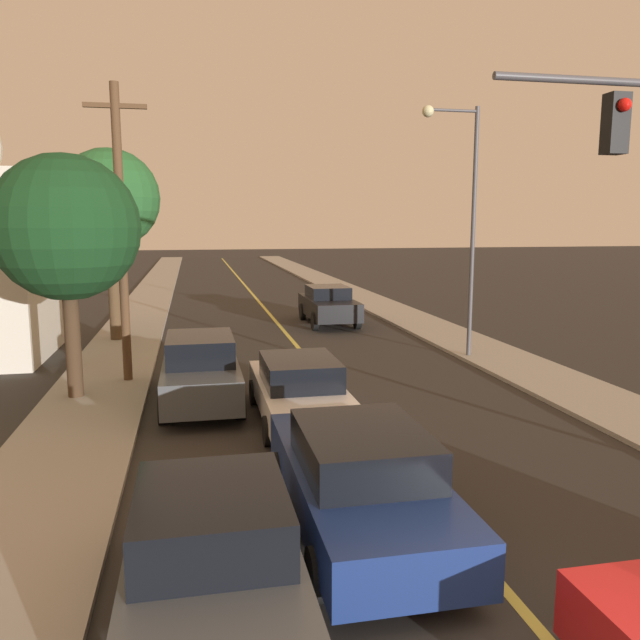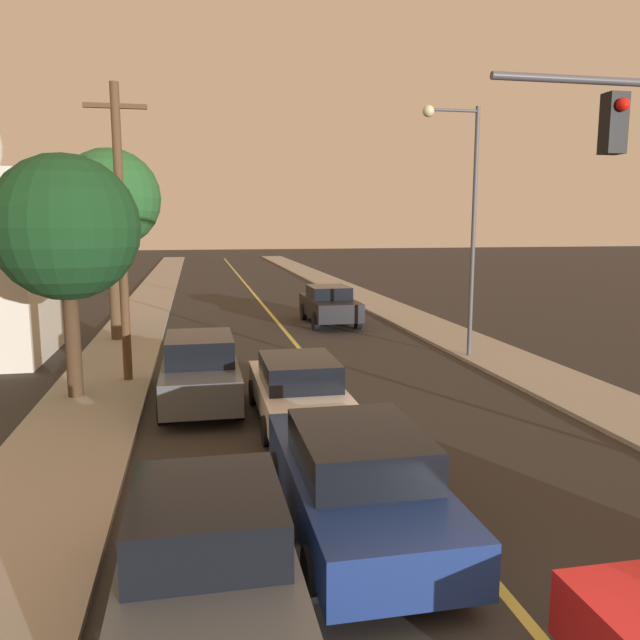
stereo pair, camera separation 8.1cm
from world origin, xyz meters
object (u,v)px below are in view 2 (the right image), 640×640
(streetlamp_right, at_px, (463,201))
(tree_left_far, at_px, (66,229))
(tree_left_near, at_px, (111,200))
(car_near_lane_front, at_px, (356,478))
(car_far_oncoming, at_px, (329,304))
(car_near_lane_second, at_px, (298,389))
(car_outer_lane_second, at_px, (200,369))
(car_outer_lane_front, at_px, (208,556))
(utility_pole_left, at_px, (121,230))

(streetlamp_right, bearing_deg, tree_left_far, -167.03)
(streetlamp_right, distance_m, tree_left_near, 12.38)
(car_near_lane_front, height_order, car_far_oncoming, car_far_oncoming)
(car_near_lane_second, relative_size, streetlamp_right, 0.60)
(car_outer_lane_second, distance_m, car_far_oncoming, 12.56)
(car_near_lane_front, xyz_separation_m, car_near_lane_second, (-0.00, 5.14, -0.06))
(car_far_oncoming, xyz_separation_m, tree_left_far, (-8.72, -10.34, 3.40))
(tree_left_near, bearing_deg, car_outer_lane_second, -71.21)
(car_far_oncoming, relative_size, tree_left_far, 0.79)
(car_outer_lane_front, bearing_deg, tree_left_near, 99.63)
(car_near_lane_second, distance_m, car_far_oncoming, 13.55)
(tree_left_near, bearing_deg, car_near_lane_front, -72.05)
(car_outer_lane_second, height_order, streetlamp_right, streetlamp_right)
(car_far_oncoming, xyz_separation_m, utility_pole_left, (-7.61, -8.86, 3.35))
(tree_left_far, bearing_deg, utility_pole_left, 53.12)
(car_near_lane_front, distance_m, tree_left_near, 17.10)
(tree_left_near, bearing_deg, car_near_lane_second, -64.29)
(tree_left_far, bearing_deg, car_outer_lane_front, -72.33)
(car_outer_lane_front, bearing_deg, car_outer_lane_second, 90.00)
(car_outer_lane_front, height_order, car_far_oncoming, car_far_oncoming)
(car_near_lane_second, relative_size, car_far_oncoming, 1.00)
(car_near_lane_front, relative_size, car_near_lane_second, 1.07)
(car_near_lane_front, height_order, utility_pole_left, utility_pole_left)
(car_outer_lane_front, distance_m, utility_pole_left, 11.78)
(tree_left_near, bearing_deg, utility_pole_left, -80.98)
(car_outer_lane_second, bearing_deg, tree_left_far, 164.15)
(car_outer_lane_second, bearing_deg, utility_pole_left, 129.70)
(streetlamp_right, bearing_deg, car_far_oncoming, 108.62)
(tree_left_near, height_order, tree_left_far, tree_left_near)
(car_outer_lane_front, distance_m, streetlamp_right, 15.36)
(car_near_lane_front, relative_size, tree_left_far, 0.85)
(tree_left_near, relative_size, tree_left_far, 1.17)
(car_near_lane_second, bearing_deg, car_outer_lane_front, -107.16)
(car_outer_lane_front, height_order, tree_left_far, tree_left_far)
(car_outer_lane_front, xyz_separation_m, streetlamp_right, (8.26, 12.23, 4.25))
(car_outer_lane_front, bearing_deg, tree_left_far, 107.67)
(car_near_lane_second, relative_size, car_outer_lane_front, 1.11)
(car_near_lane_front, bearing_deg, streetlamp_right, 59.67)
(car_near_lane_front, bearing_deg, tree_left_far, 123.40)
(car_near_lane_front, xyz_separation_m, tree_left_near, (-5.09, 15.71, 4.41))
(streetlamp_right, distance_m, utility_pole_left, 10.31)
(car_near_lane_second, height_order, tree_left_far, tree_left_far)
(car_near_lane_second, distance_m, tree_left_far, 6.85)
(tree_left_far, bearing_deg, car_near_lane_second, -27.76)
(car_outer_lane_front, xyz_separation_m, car_outer_lane_second, (0.00, 8.75, 0.03))
(car_outer_lane_second, distance_m, tree_left_far, 4.67)
(car_outer_lane_front, relative_size, car_far_oncoming, 0.90)
(streetlamp_right, xyz_separation_m, utility_pole_left, (-10.22, -1.13, -0.86))
(streetlamp_right, distance_m, tree_left_far, 11.65)
(car_near_lane_front, height_order, tree_left_near, tree_left_near)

